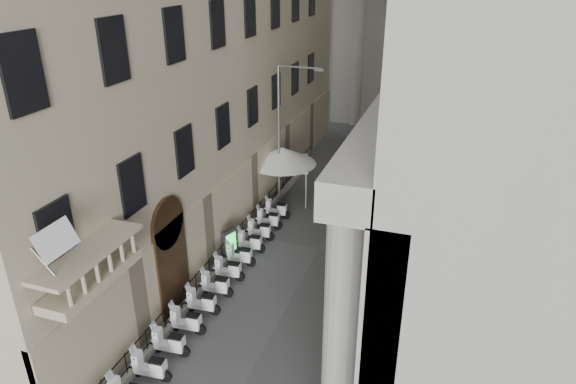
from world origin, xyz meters
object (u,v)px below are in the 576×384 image
info_kiosk (230,245)px  street_lamp (284,123)px  pedestrian_a (355,177)px  pedestrian_b (357,170)px  security_tent (288,159)px

info_kiosk → street_lamp: bearing=108.4°
pedestrian_a → pedestrian_b: size_ratio=1.11×
pedestrian_b → security_tent: bearing=82.5°
pedestrian_a → security_tent: bearing=40.2°
info_kiosk → pedestrian_a: bearing=89.9°
street_lamp → info_kiosk: 9.10m
security_tent → pedestrian_a: size_ratio=2.34×
pedestrian_a → pedestrian_b: (-0.18, 1.47, -0.09)m
pedestrian_a → pedestrian_b: pedestrian_a is taller
info_kiosk → pedestrian_b: size_ratio=1.09×
security_tent → info_kiosk: security_tent is taller
street_lamp → pedestrian_b: size_ratio=5.21×
pedestrian_b → info_kiosk: bearing=101.3°
street_lamp → pedestrian_a: (4.01, 3.39, -4.46)m
security_tent → pedestrian_b: (3.62, 4.79, -2.17)m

